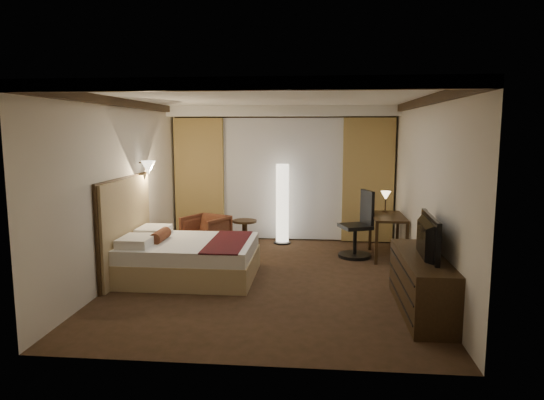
# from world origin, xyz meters

# --- Properties ---
(floor) EXTENTS (4.50, 5.50, 0.01)m
(floor) POSITION_xyz_m (0.00, 0.00, 0.00)
(floor) COLOR #322313
(floor) RESTS_ON ground
(ceiling) EXTENTS (4.50, 5.50, 0.01)m
(ceiling) POSITION_xyz_m (0.00, 0.00, 2.70)
(ceiling) COLOR white
(ceiling) RESTS_ON back_wall
(back_wall) EXTENTS (4.50, 0.02, 2.70)m
(back_wall) POSITION_xyz_m (0.00, 2.75, 1.35)
(back_wall) COLOR beige
(back_wall) RESTS_ON floor
(left_wall) EXTENTS (0.02, 5.50, 2.70)m
(left_wall) POSITION_xyz_m (-2.25, 0.00, 1.35)
(left_wall) COLOR beige
(left_wall) RESTS_ON floor
(right_wall) EXTENTS (0.02, 5.50, 2.70)m
(right_wall) POSITION_xyz_m (2.25, 0.00, 1.35)
(right_wall) COLOR beige
(right_wall) RESTS_ON floor
(crown_molding) EXTENTS (4.50, 5.50, 0.12)m
(crown_molding) POSITION_xyz_m (0.00, 0.00, 2.64)
(crown_molding) COLOR black
(crown_molding) RESTS_ON ceiling
(soffit) EXTENTS (4.50, 0.50, 0.20)m
(soffit) POSITION_xyz_m (0.00, 2.50, 2.60)
(soffit) COLOR white
(soffit) RESTS_ON ceiling
(curtain_sheer) EXTENTS (2.48, 0.04, 2.45)m
(curtain_sheer) POSITION_xyz_m (0.00, 2.67, 1.25)
(curtain_sheer) COLOR silver
(curtain_sheer) RESTS_ON back_wall
(curtain_left_drape) EXTENTS (1.00, 0.14, 2.45)m
(curtain_left_drape) POSITION_xyz_m (-1.70, 2.61, 1.25)
(curtain_left_drape) COLOR tan
(curtain_left_drape) RESTS_ON back_wall
(curtain_right_drape) EXTENTS (1.00, 0.14, 2.45)m
(curtain_right_drape) POSITION_xyz_m (1.70, 2.61, 1.25)
(curtain_right_drape) COLOR tan
(curtain_right_drape) RESTS_ON back_wall
(wall_sconce) EXTENTS (0.24, 0.24, 0.24)m
(wall_sconce) POSITION_xyz_m (-2.09, 0.72, 1.62)
(wall_sconce) COLOR white
(wall_sconce) RESTS_ON left_wall
(bed) EXTENTS (1.96, 1.53, 0.57)m
(bed) POSITION_xyz_m (-1.21, -0.04, 0.29)
(bed) COLOR white
(bed) RESTS_ON floor
(headboard) EXTENTS (0.12, 1.83, 1.50)m
(headboard) POSITION_xyz_m (-2.20, -0.04, 0.75)
(headboard) COLOR tan
(headboard) RESTS_ON floor
(armchair) EXTENTS (0.93, 0.91, 0.73)m
(armchair) POSITION_xyz_m (-1.36, 1.64, 0.36)
(armchair) COLOR #522118
(armchair) RESTS_ON floor
(side_table) EXTENTS (0.47, 0.47, 0.52)m
(side_table) POSITION_xyz_m (-0.68, 2.02, 0.26)
(side_table) COLOR black
(side_table) RESTS_ON floor
(floor_lamp) EXTENTS (0.34, 0.34, 1.59)m
(floor_lamp) POSITION_xyz_m (0.02, 2.33, 0.80)
(floor_lamp) COLOR white
(floor_lamp) RESTS_ON floor
(desk) EXTENTS (0.55, 1.08, 0.75)m
(desk) POSITION_xyz_m (1.95, 1.46, 0.38)
(desk) COLOR black
(desk) RESTS_ON floor
(desk_lamp) EXTENTS (0.18, 0.18, 0.34)m
(desk_lamp) POSITION_xyz_m (1.95, 1.85, 0.92)
(desk_lamp) COLOR #FFD899
(desk_lamp) RESTS_ON desk
(office_chair) EXTENTS (0.74, 0.74, 1.19)m
(office_chair) POSITION_xyz_m (1.38, 1.41, 0.60)
(office_chair) COLOR black
(office_chair) RESTS_ON floor
(dresser) EXTENTS (0.50, 1.83, 0.71)m
(dresser) POSITION_xyz_m (2.00, -1.14, 0.36)
(dresser) COLOR black
(dresser) RESTS_ON floor
(television) EXTENTS (0.66, 1.09, 0.14)m
(television) POSITION_xyz_m (1.97, -1.14, 1.02)
(television) COLOR black
(television) RESTS_ON dresser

